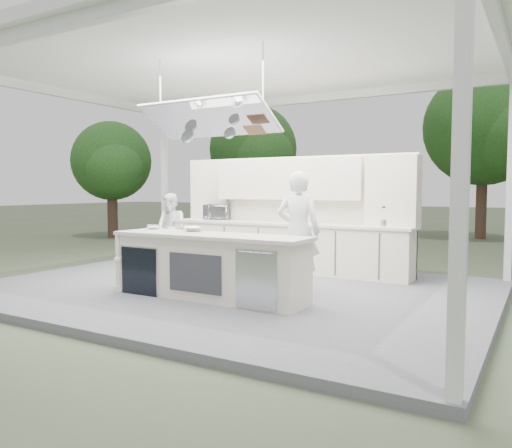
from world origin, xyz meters
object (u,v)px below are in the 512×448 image
Objects in this scene: demo_island at (208,266)px; sous_chef at (171,228)px; back_counter at (284,246)px; head_chef at (298,231)px.

sous_chef is (-2.75, 2.46, 0.28)m from demo_island.
demo_island is 0.61× the size of back_counter.
sous_chef is at bearing 138.17° from demo_island.
back_counter is (-0.18, 2.81, 0.00)m from demo_island.
sous_chef reaches higher than back_counter.
demo_island and back_counter have the same top height.
sous_chef is (-3.68, 1.33, -0.18)m from head_chef.
head_chef reaches higher than back_counter.
demo_island is at bearing -36.26° from sous_chef.
demo_island is 1.64× the size of head_chef.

